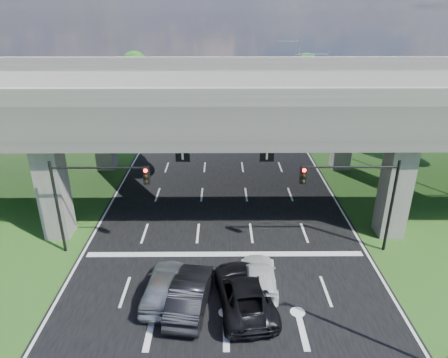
{
  "coord_description": "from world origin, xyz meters",
  "views": [
    {
      "loc": [
        -0.2,
        -17.24,
        14.1
      ],
      "look_at": [
        -0.02,
        8.54,
        2.91
      ],
      "focal_mm": 32.0,
      "sensor_mm": 36.0,
      "label": 1
    }
  ],
  "objects_px": {
    "signal_right": "(358,190)",
    "car_trailing": "(244,292)",
    "signal_left": "(91,191)",
    "car_silver": "(163,285)",
    "car_white": "(259,277)",
    "streetlight_beyond": "(295,70)",
    "car_dark": "(190,294)",
    "streetlight_far": "(321,93)"
  },
  "relations": [
    {
      "from": "signal_left",
      "to": "signal_right",
      "type": "bearing_deg",
      "value": 0.0
    },
    {
      "from": "signal_right",
      "to": "streetlight_beyond",
      "type": "bearing_deg",
      "value": 86.39
    },
    {
      "from": "streetlight_beyond",
      "to": "car_trailing",
      "type": "xyz_separation_m",
      "value": [
        -9.16,
        -41.01,
        -5.03
      ]
    },
    {
      "from": "signal_left",
      "to": "streetlight_beyond",
      "type": "xyz_separation_m",
      "value": [
        17.92,
        36.06,
        1.66
      ]
    },
    {
      "from": "streetlight_beyond",
      "to": "streetlight_far",
      "type": "bearing_deg",
      "value": -90.0
    },
    {
      "from": "signal_right",
      "to": "signal_left",
      "type": "bearing_deg",
      "value": 180.0
    },
    {
      "from": "signal_right",
      "to": "streetlight_beyond",
      "type": "height_order",
      "value": "streetlight_beyond"
    },
    {
      "from": "car_dark",
      "to": "car_trailing",
      "type": "bearing_deg",
      "value": -169.7
    },
    {
      "from": "car_white",
      "to": "car_trailing",
      "type": "bearing_deg",
      "value": 59.1
    },
    {
      "from": "streetlight_beyond",
      "to": "car_white",
      "type": "distance_m",
      "value": 40.85
    },
    {
      "from": "streetlight_far",
      "to": "car_dark",
      "type": "distance_m",
      "value": 28.28
    },
    {
      "from": "signal_right",
      "to": "car_white",
      "type": "height_order",
      "value": "signal_right"
    },
    {
      "from": "signal_left",
      "to": "car_silver",
      "type": "relative_size",
      "value": 1.32
    },
    {
      "from": "car_dark",
      "to": "car_trailing",
      "type": "relative_size",
      "value": 0.86
    },
    {
      "from": "signal_right",
      "to": "car_silver",
      "type": "distance_m",
      "value": 12.37
    },
    {
      "from": "car_silver",
      "to": "streetlight_beyond",
      "type": "bearing_deg",
      "value": -103.4
    },
    {
      "from": "car_silver",
      "to": "signal_left",
      "type": "bearing_deg",
      "value": -38.85
    },
    {
      "from": "streetlight_far",
      "to": "car_silver",
      "type": "relative_size",
      "value": 2.2
    },
    {
      "from": "streetlight_beyond",
      "to": "car_trailing",
      "type": "relative_size",
      "value": 1.76
    },
    {
      "from": "streetlight_beyond",
      "to": "car_silver",
      "type": "bearing_deg",
      "value": -108.25
    },
    {
      "from": "car_white",
      "to": "streetlight_beyond",
      "type": "bearing_deg",
      "value": -100.03
    },
    {
      "from": "signal_right",
      "to": "car_trailing",
      "type": "distance_m",
      "value": 9.12
    },
    {
      "from": "car_silver",
      "to": "car_trailing",
      "type": "height_order",
      "value": "car_trailing"
    },
    {
      "from": "signal_right",
      "to": "signal_left",
      "type": "height_order",
      "value": "same"
    },
    {
      "from": "car_silver",
      "to": "car_dark",
      "type": "distance_m",
      "value": 1.6
    },
    {
      "from": "streetlight_beyond",
      "to": "car_trailing",
      "type": "distance_m",
      "value": 42.32
    },
    {
      "from": "signal_right",
      "to": "signal_left",
      "type": "relative_size",
      "value": 1.0
    },
    {
      "from": "signal_left",
      "to": "streetlight_far",
      "type": "xyz_separation_m",
      "value": [
        17.92,
        20.06,
        1.66
      ]
    },
    {
      "from": "car_silver",
      "to": "car_white",
      "type": "height_order",
      "value": "car_silver"
    },
    {
      "from": "signal_right",
      "to": "streetlight_far",
      "type": "relative_size",
      "value": 0.6
    },
    {
      "from": "signal_left",
      "to": "car_trailing",
      "type": "relative_size",
      "value": 1.06
    },
    {
      "from": "streetlight_beyond",
      "to": "car_dark",
      "type": "relative_size",
      "value": 2.04
    },
    {
      "from": "car_silver",
      "to": "car_white",
      "type": "distance_m",
      "value": 5.09
    },
    {
      "from": "signal_left",
      "to": "car_trailing",
      "type": "xyz_separation_m",
      "value": [
        8.77,
        -4.95,
        -3.37
      ]
    },
    {
      "from": "car_dark",
      "to": "car_white",
      "type": "distance_m",
      "value": 3.9
    },
    {
      "from": "car_silver",
      "to": "car_dark",
      "type": "bearing_deg",
      "value": 158.28
    },
    {
      "from": "car_dark",
      "to": "car_trailing",
      "type": "height_order",
      "value": "car_dark"
    },
    {
      "from": "signal_right",
      "to": "car_white",
      "type": "distance_m",
      "value": 7.84
    },
    {
      "from": "signal_right",
      "to": "car_trailing",
      "type": "height_order",
      "value": "signal_right"
    },
    {
      "from": "signal_right",
      "to": "signal_left",
      "type": "xyz_separation_m",
      "value": [
        -15.65,
        0.0,
        0.0
      ]
    },
    {
      "from": "streetlight_far",
      "to": "signal_left",
      "type": "bearing_deg",
      "value": -131.78
    },
    {
      "from": "signal_right",
      "to": "car_trailing",
      "type": "bearing_deg",
      "value": -144.28
    }
  ]
}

